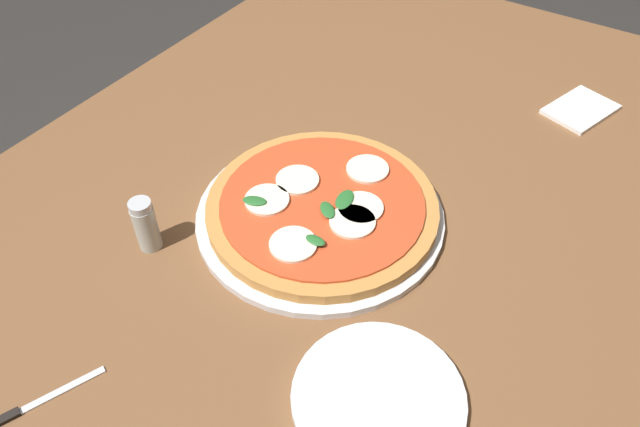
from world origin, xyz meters
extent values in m
plane|color=#2D2B28|center=(0.00, 0.00, 0.00)|extent=(6.00, 6.00, 0.00)
cube|color=brown|center=(0.00, 0.00, 0.73)|extent=(1.48, 1.04, 0.04)
cube|color=brown|center=(-0.66, -0.44, 0.36)|extent=(0.07, 0.07, 0.71)
cube|color=brown|center=(-0.66, 0.44, 0.36)|extent=(0.07, 0.07, 0.71)
cylinder|color=silver|center=(0.12, 0.03, 0.76)|extent=(0.38, 0.38, 0.01)
cylinder|color=#C6843F|center=(0.11, 0.03, 0.78)|extent=(0.35, 0.35, 0.02)
cylinder|color=#CC4723|center=(0.11, 0.03, 0.79)|extent=(0.31, 0.31, 0.00)
cylinder|color=#F4EACC|center=(0.21, 0.04, 0.79)|extent=(0.07, 0.07, 0.00)
cylinder|color=#F4EACC|center=(0.13, 0.09, 0.79)|extent=(0.07, 0.07, 0.00)
cylinder|color=#F4EACC|center=(0.09, 0.08, 0.79)|extent=(0.07, 0.07, 0.00)
cylinder|color=#F4EACC|center=(0.01, 0.05, 0.79)|extent=(0.07, 0.07, 0.00)
cylinder|color=#F4EACC|center=(0.09, -0.03, 0.79)|extent=(0.07, 0.07, 0.00)
cylinder|color=#F4EACC|center=(0.16, -0.04, 0.79)|extent=(0.07, 0.07, 0.00)
ellipsoid|color=#286B2D|center=(0.10, 0.06, 0.80)|extent=(0.05, 0.03, 0.00)
ellipsoid|color=#286B2D|center=(0.17, -0.05, 0.80)|extent=(0.03, 0.04, 0.00)
ellipsoid|color=#286B2D|center=(0.13, 0.05, 0.80)|extent=(0.04, 0.04, 0.00)
ellipsoid|color=#286B2D|center=(0.19, 0.06, 0.80)|extent=(0.02, 0.03, 0.00)
cylinder|color=white|center=(0.33, 0.25, 0.76)|extent=(0.21, 0.21, 0.01)
cube|color=white|center=(-0.38, 0.28, 0.76)|extent=(0.15, 0.13, 0.01)
cube|color=silver|center=(0.53, -0.08, 0.76)|extent=(0.10, 0.05, 0.00)
cylinder|color=#B2B7AD|center=(0.30, -0.15, 0.79)|extent=(0.03, 0.03, 0.08)
cylinder|color=silver|center=(0.30, -0.15, 0.84)|extent=(0.03, 0.03, 0.01)
camera|label=1|loc=(0.67, 0.38, 1.42)|focal=34.11mm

